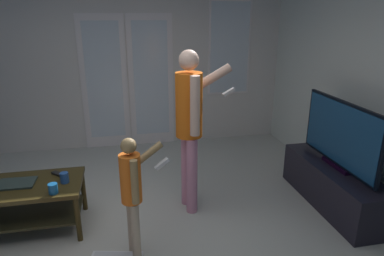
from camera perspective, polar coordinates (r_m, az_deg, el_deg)
The scene contains 10 objects.
wall_back_with_doors at distance 5.27m, azimuth -12.19°, elevation 11.15°, with size 5.28×0.09×2.78m.
coffee_table at distance 3.62m, azimuth -25.50°, elevation -10.36°, with size 0.97×0.61×0.49m.
tv_stand at distance 4.04m, azimuth 22.59°, elevation -8.95°, with size 0.44×1.42×0.45m.
flat_screen_tv at distance 3.82m, azimuth 23.62°, elevation -1.05°, with size 0.08×1.21×0.71m.
person_adult at distance 3.39m, azimuth -0.26°, elevation 1.71°, with size 0.69×0.51×1.68m.
person_child at distance 2.86m, azimuth -9.93°, elevation -9.80°, with size 0.43×0.37×1.08m.
laptop_closed at distance 3.60m, azimuth -27.37°, elevation -8.26°, with size 0.33×0.23×0.02m, color #293732.
cup_near_edge at distance 3.28m, azimuth -22.24°, elevation -9.38°, with size 0.08×0.08×0.09m, color #165592.
cup_by_laptop at distance 3.44m, azimuth -20.58°, elevation -7.79°, with size 0.08×0.08×0.10m, color #265199.
tv_remote_black at distance 3.62m, azimuth -21.40°, elevation -7.21°, with size 0.17×0.05×0.02m, color black.
Camera 1 is at (0.10, -2.51, 2.00)m, focal length 31.84 mm.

